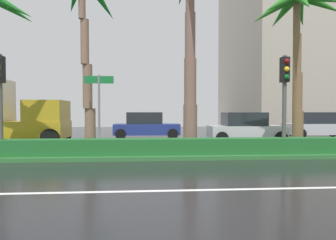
# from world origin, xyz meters

# --- Properties ---
(ground_plane) EXTENTS (90.00, 42.00, 0.10)m
(ground_plane) POSITION_xyz_m (0.00, 9.00, -0.05)
(ground_plane) COLOR black
(near_lane_divider_stripe) EXTENTS (81.00, 0.14, 0.01)m
(near_lane_divider_stripe) POSITION_xyz_m (0.00, 2.00, 0.00)
(near_lane_divider_stripe) COLOR white
(near_lane_divider_stripe) RESTS_ON ground_plane
(median_strip) EXTENTS (85.50, 4.00, 0.15)m
(median_strip) POSITION_xyz_m (0.00, 8.00, 0.07)
(median_strip) COLOR #2D6B33
(median_strip) RESTS_ON ground_plane
(median_hedge) EXTENTS (76.50, 0.70, 0.60)m
(median_hedge) POSITION_xyz_m (0.00, 6.60, 0.45)
(median_hedge) COLOR #1E6028
(median_hedge) RESTS_ON median_strip
(palm_tree_centre_right) EXTENTS (4.00, 3.98, 7.13)m
(palm_tree_centre_right) POSITION_xyz_m (6.40, 7.92, 5.88)
(palm_tree_centre_right) COLOR brown
(palm_tree_centre_right) RESTS_ON median_strip
(traffic_signal_median_left) EXTENTS (0.28, 0.43, 3.70)m
(traffic_signal_median_left) POSITION_xyz_m (-5.36, 6.63, 2.70)
(traffic_signal_median_left) COLOR #4C4C47
(traffic_signal_median_left) RESTS_ON median_strip
(traffic_signal_median_right) EXTENTS (0.28, 0.43, 3.79)m
(traffic_signal_median_right) POSITION_xyz_m (5.26, 6.61, 2.76)
(traffic_signal_median_right) COLOR #4C4C47
(traffic_signal_median_right) RESTS_ON median_strip
(street_name_sign) EXTENTS (1.10, 0.08, 3.00)m
(street_name_sign) POSITION_xyz_m (-1.86, 6.85, 2.08)
(street_name_sign) COLOR slate
(street_name_sign) RESTS_ON median_strip
(box_truck_lead) EXTENTS (6.40, 2.64, 3.46)m
(box_truck_lead) POSITION_xyz_m (-7.64, 11.78, 1.55)
(box_truck_lead) COLOR #B28C1E
(box_truck_lead) RESTS_ON ground_plane
(car_in_traffic_leading) EXTENTS (4.30, 2.02, 1.72)m
(car_in_traffic_leading) POSITION_xyz_m (-0.10, 15.24, 0.83)
(car_in_traffic_leading) COLOR navy
(car_in_traffic_leading) RESTS_ON ground_plane
(car_in_traffic_second) EXTENTS (4.30, 2.02, 1.72)m
(car_in_traffic_second) POSITION_xyz_m (5.61, 12.18, 0.83)
(car_in_traffic_second) COLOR silver
(car_in_traffic_second) RESTS_ON ground_plane
(car_in_traffic_third) EXTENTS (4.30, 2.02, 1.72)m
(car_in_traffic_third) POSITION_xyz_m (11.39, 14.73, 0.83)
(car_in_traffic_third) COLOR silver
(car_in_traffic_third) RESTS_ON ground_plane
(building_far_right) EXTENTS (17.17, 15.29, 17.71)m
(building_far_right) POSITION_xyz_m (18.19, 27.59, 8.85)
(building_far_right) COLOR #A89E8E
(building_far_right) RESTS_ON ground_plane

